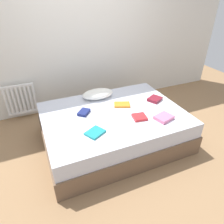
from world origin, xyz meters
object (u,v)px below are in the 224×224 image
bed (113,127)px  textbook_maroon (155,99)px  radiator (21,100)px  pillow (98,94)px  textbook_pink (164,118)px  textbook_orange (122,105)px  textbook_teal (95,133)px  textbook_navy (84,112)px  textbook_red (139,117)px

bed → textbook_maroon: 0.80m
radiator → pillow: radiator is taller
pillow → textbook_pink: (0.60, -0.94, -0.04)m
textbook_orange → textbook_maroon: 0.55m
textbook_teal → textbook_pink: bearing=-32.4°
radiator → textbook_pink: 2.41m
pillow → textbook_orange: bearing=-57.7°
textbook_pink → textbook_orange: bearing=106.7°
textbook_navy → textbook_teal: bearing=-139.1°
bed → textbook_red: bearing=-45.9°
bed → textbook_pink: (0.56, -0.42, 0.28)m
textbook_teal → textbook_maroon: 1.22m
bed → textbook_maroon: size_ratio=9.66×
textbook_navy → textbook_orange: bearing=-49.0°
radiator → textbook_pink: (1.77, -1.62, 0.15)m
textbook_red → textbook_pink: 0.33m
textbook_navy → textbook_maroon: 1.14m
bed → textbook_orange: textbook_orange is taller
radiator → textbook_orange: size_ratio=2.30×
textbook_orange → textbook_teal: bearing=-118.3°
pillow → textbook_red: (0.31, -0.79, -0.05)m
bed → textbook_teal: 0.60m
radiator → textbook_red: radiator is taller
textbook_maroon → textbook_pink: (-0.19, -0.50, 0.00)m
textbook_red → textbook_pink: bearing=-17.7°
textbook_red → textbook_pink: (0.29, -0.15, 0.01)m
textbook_teal → textbook_pink: size_ratio=0.95×
textbook_orange → textbook_pink: textbook_pink is taller
textbook_red → textbook_maroon: 0.59m
radiator → textbook_pink: radiator is taller
textbook_orange → textbook_pink: size_ratio=1.03×
textbook_red → textbook_maroon: size_ratio=0.86×
textbook_red → textbook_teal: (-0.67, -0.08, -0.01)m
textbook_navy → textbook_orange: 0.59m
bed → radiator: (-1.21, 1.20, 0.13)m
textbook_navy → pillow: bearing=-0.8°
textbook_teal → textbook_pink: 0.96m
textbook_pink → textbook_red: bearing=136.8°
textbook_navy → textbook_pink: bearing=-78.9°
textbook_orange → textbook_pink: 0.66m
textbook_orange → textbook_maroon: size_ratio=1.13×
pillow → textbook_pink: pillow is taller
bed → textbook_pink: bearing=-37.3°
textbook_pink → pillow: bearing=106.5°
textbook_navy → textbook_orange: (0.59, -0.01, -0.01)m
bed → pillow: (-0.04, 0.52, 0.32)m
textbook_maroon → textbook_pink: bearing=-138.7°
textbook_teal → pillow: bearing=39.4°
textbook_red → textbook_navy: size_ratio=0.96×
radiator → textbook_navy: bearing=-52.2°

